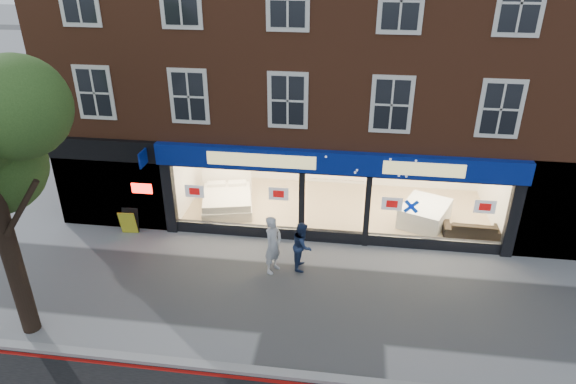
% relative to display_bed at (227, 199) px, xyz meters
% --- Properties ---
extents(ground, '(120.00, 120.00, 0.00)m').
position_rel_display_bed_xyz_m(ground, '(3.99, -4.75, -0.45)').
color(ground, gray).
rests_on(ground, ground).
extents(kerb_stone, '(60.00, 0.25, 0.12)m').
position_rel_display_bed_xyz_m(kerb_stone, '(3.99, -7.65, -0.39)').
color(kerb_stone, gray).
rests_on(kerb_stone, ground).
extents(showroom_floor, '(11.00, 4.50, 0.10)m').
position_rel_display_bed_xyz_m(showroom_floor, '(3.99, 0.50, -0.40)').
color(showroom_floor, tan).
rests_on(showroom_floor, ground).
extents(building, '(19.00, 8.26, 10.30)m').
position_rel_display_bed_xyz_m(building, '(3.98, 2.19, 6.22)').
color(building, brown).
rests_on(building, ground).
extents(display_bed, '(2.26, 2.55, 1.25)m').
position_rel_display_bed_xyz_m(display_bed, '(0.00, 0.00, 0.00)').
color(display_bed, white).
rests_on(display_bed, showroom_floor).
extents(bedside_table, '(0.55, 0.55, 0.55)m').
position_rel_display_bed_xyz_m(bedside_table, '(-0.53, 1.15, -0.07)').
color(bedside_table, brown).
rests_on(bedside_table, showroom_floor).
extents(mattress_stack, '(2.02, 2.22, 0.71)m').
position_rel_display_bed_xyz_m(mattress_stack, '(7.09, -0.14, 0.01)').
color(mattress_stack, silver).
rests_on(mattress_stack, showroom_floor).
extents(sofa, '(1.92, 0.80, 0.55)m').
position_rel_display_bed_xyz_m(sofa, '(8.59, -0.85, -0.07)').
color(sofa, black).
rests_on(sofa, showroom_floor).
extents(a_board, '(0.59, 0.40, 0.87)m').
position_rel_display_bed_xyz_m(a_board, '(-2.91, -2.05, -0.01)').
color(a_board, gold).
rests_on(a_board, ground).
extents(pedestrian_grey, '(0.69, 0.80, 1.85)m').
position_rel_display_bed_xyz_m(pedestrian_grey, '(2.30, -3.56, 0.48)').
color(pedestrian_grey, '#B5B7BE').
rests_on(pedestrian_grey, ground).
extents(pedestrian_blue, '(0.59, 0.76, 1.55)m').
position_rel_display_bed_xyz_m(pedestrian_blue, '(3.14, -3.25, 0.33)').
color(pedestrian_blue, '#1B2A4E').
rests_on(pedestrian_blue, ground).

